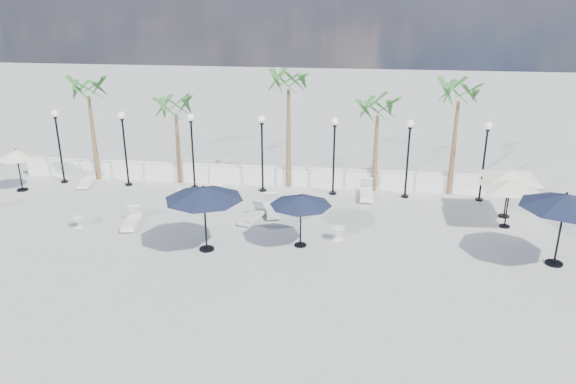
# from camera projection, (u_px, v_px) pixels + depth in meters

# --- Properties ---
(ground) EXTENTS (100.00, 100.00, 0.00)m
(ground) POSITION_uv_depth(u_px,v_px,m) (236.00, 248.00, 22.05)
(ground) COLOR #A2A29D
(ground) RESTS_ON ground
(balustrade) EXTENTS (26.00, 0.30, 1.01)m
(balustrade) POSITION_uv_depth(u_px,v_px,m) (266.00, 176.00, 28.86)
(balustrade) COLOR silver
(balustrade) RESTS_ON ground
(lamppost_0) EXTENTS (0.36, 0.36, 3.84)m
(lamppost_0) POSITION_uv_depth(u_px,v_px,m) (58.00, 136.00, 28.43)
(lamppost_0) COLOR black
(lamppost_0) RESTS_ON ground
(lamppost_1) EXTENTS (0.36, 0.36, 3.84)m
(lamppost_1) POSITION_uv_depth(u_px,v_px,m) (124.00, 138.00, 28.03)
(lamppost_1) COLOR black
(lamppost_1) RESTS_ON ground
(lamppost_2) EXTENTS (0.36, 0.36, 3.84)m
(lamppost_2) POSITION_uv_depth(u_px,v_px,m) (192.00, 141.00, 27.62)
(lamppost_2) COLOR black
(lamppost_2) RESTS_ON ground
(lamppost_3) EXTENTS (0.36, 0.36, 3.84)m
(lamppost_3) POSITION_uv_depth(u_px,v_px,m) (262.00, 143.00, 27.22)
(lamppost_3) COLOR black
(lamppost_3) RESTS_ON ground
(lamppost_4) EXTENTS (0.36, 0.36, 3.84)m
(lamppost_4) POSITION_uv_depth(u_px,v_px,m) (334.00, 145.00, 26.81)
(lamppost_4) COLOR black
(lamppost_4) RESTS_ON ground
(lamppost_5) EXTENTS (0.36, 0.36, 3.84)m
(lamppost_5) POSITION_uv_depth(u_px,v_px,m) (409.00, 148.00, 26.41)
(lamppost_5) COLOR black
(lamppost_5) RESTS_ON ground
(lamppost_6) EXTENTS (0.36, 0.36, 3.84)m
(lamppost_6) POSITION_uv_depth(u_px,v_px,m) (485.00, 150.00, 26.00)
(lamppost_6) COLOR black
(lamppost_6) RESTS_ON ground
(palm_0) EXTENTS (2.60, 2.60, 5.50)m
(palm_0) POSITION_uv_depth(u_px,v_px,m) (88.00, 94.00, 28.29)
(palm_0) COLOR brown
(palm_0) RESTS_ON ground
(palm_1) EXTENTS (2.60, 2.60, 4.70)m
(palm_1) POSITION_uv_depth(u_px,v_px,m) (176.00, 111.00, 28.04)
(palm_1) COLOR brown
(palm_1) RESTS_ON ground
(palm_2) EXTENTS (2.60, 2.60, 6.10)m
(palm_2) POSITION_uv_depth(u_px,v_px,m) (289.00, 86.00, 26.91)
(palm_2) COLOR brown
(palm_2) RESTS_ON ground
(palm_3) EXTENTS (2.60, 2.60, 4.90)m
(palm_3) POSITION_uv_depth(u_px,v_px,m) (378.00, 113.00, 26.82)
(palm_3) COLOR brown
(palm_3) RESTS_ON ground
(palm_4) EXTENTS (2.60, 2.60, 5.70)m
(palm_4) POSITION_uv_depth(u_px,v_px,m) (459.00, 98.00, 26.12)
(palm_4) COLOR brown
(palm_4) RESTS_ON ground
(lounger_1) EXTENTS (0.85, 1.83, 0.66)m
(lounger_1) POSITION_uv_depth(u_px,v_px,m) (131.00, 221.00, 23.97)
(lounger_1) COLOR silver
(lounger_1) RESTS_ON ground
(lounger_2) EXTENTS (0.85, 1.76, 0.63)m
(lounger_2) POSITION_uv_depth(u_px,v_px,m) (87.00, 181.00, 28.81)
(lounger_2) COLOR silver
(lounger_2) RESTS_ON ground
(lounger_3) EXTENTS (1.05, 1.98, 0.71)m
(lounger_3) POSITION_uv_depth(u_px,v_px,m) (272.00, 208.00, 25.27)
(lounger_3) COLOR silver
(lounger_3) RESTS_ON ground
(lounger_4) EXTENTS (1.02, 1.85, 0.66)m
(lounger_4) POSITION_uv_depth(u_px,v_px,m) (253.00, 216.00, 24.54)
(lounger_4) COLOR silver
(lounger_4) RESTS_ON ground
(lounger_5) EXTENTS (1.09, 1.76, 0.63)m
(lounger_5) POSITION_uv_depth(u_px,v_px,m) (219.00, 198.00, 26.57)
(lounger_5) COLOR silver
(lounger_5) RESTS_ON ground
(lounger_6) EXTENTS (0.65, 1.96, 0.73)m
(lounger_6) POSITION_uv_depth(u_px,v_px,m) (366.00, 193.00, 27.15)
(lounger_6) COLOR silver
(lounger_6) RESTS_ON ground
(side_table_0) EXTENTS (0.49, 0.49, 0.47)m
(side_table_0) POSITION_uv_depth(u_px,v_px,m) (180.00, 193.00, 26.97)
(side_table_0) COLOR silver
(side_table_0) RESTS_ON ground
(side_table_1) EXTENTS (0.49, 0.49, 0.47)m
(side_table_1) POSITION_uv_depth(u_px,v_px,m) (78.00, 221.00, 23.81)
(side_table_1) COLOR silver
(side_table_1) RESTS_ON ground
(side_table_2) EXTENTS (0.55, 0.55, 0.54)m
(side_table_2) POSITION_uv_depth(u_px,v_px,m) (338.00, 232.00, 22.64)
(side_table_2) COLOR silver
(side_table_2) RESTS_ON ground
(parasol_navy_left) EXTENTS (3.02, 3.02, 2.67)m
(parasol_navy_left) POSITION_uv_depth(u_px,v_px,m) (204.00, 193.00, 21.08)
(parasol_navy_left) COLOR black
(parasol_navy_left) RESTS_ON ground
(parasol_navy_mid) EXTENTS (2.44, 2.44, 2.19)m
(parasol_navy_mid) POSITION_uv_depth(u_px,v_px,m) (301.00, 201.00, 21.57)
(parasol_navy_mid) COLOR black
(parasol_navy_mid) RESTS_ON ground
(parasol_navy_right) EXTENTS (3.18, 3.18, 2.85)m
(parasol_navy_right) POSITION_uv_depth(u_px,v_px,m) (565.00, 201.00, 19.90)
(parasol_navy_right) COLOR black
(parasol_navy_right) RESTS_ON ground
(parasol_cream_sq_a) EXTENTS (4.47, 4.47, 2.19)m
(parasol_cream_sq_a) POSITION_uv_depth(u_px,v_px,m) (511.00, 182.00, 23.26)
(parasol_cream_sq_a) COLOR black
(parasol_cream_sq_a) RESTS_ON ground
(parasol_cream_sq_b) EXTENTS (4.57, 4.57, 2.29)m
(parasol_cream_sq_b) POSITION_uv_depth(u_px,v_px,m) (510.00, 172.00, 24.26)
(parasol_cream_sq_b) COLOR black
(parasol_cream_sq_b) RESTS_ON ground
(parasol_cream_small) EXTENTS (1.77, 1.77, 2.17)m
(parasol_cream_small) POSITION_uv_depth(u_px,v_px,m) (17.00, 155.00, 27.53)
(parasol_cream_small) COLOR black
(parasol_cream_small) RESTS_ON ground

